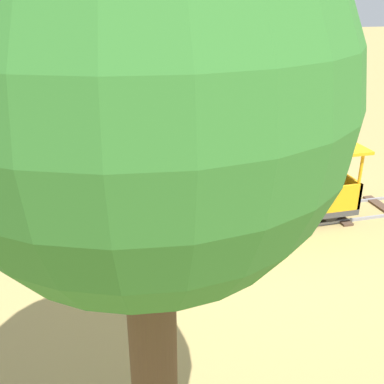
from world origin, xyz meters
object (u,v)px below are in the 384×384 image
conductor_person (171,192)px  oak_tree_near (143,105)px  passenger_car (269,193)px  locomotive (116,205)px  park_bench (219,138)px

conductor_person → oak_tree_near: (-2.31, 0.59, 1.43)m
passenger_car → oak_tree_near: oak_tree_near is taller
locomotive → conductor_person: size_ratio=0.89×
passenger_car → oak_tree_near: size_ratio=0.72×
passenger_car → conductor_person: 1.75m
park_bench → conductor_person: bearing=154.7°
locomotive → oak_tree_near: oak_tree_near is taller
locomotive → oak_tree_near: (-3.14, 0.10, 1.90)m
locomotive → conductor_person: bearing=-149.6°
locomotive → passenger_car: locomotive is taller
passenger_car → conductor_person: bearing=119.9°
passenger_car → conductor_person: conductor_person is taller
passenger_car → oak_tree_near: bearing=147.1°
locomotive → conductor_person: conductor_person is taller
conductor_person → passenger_car: bearing=-60.1°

